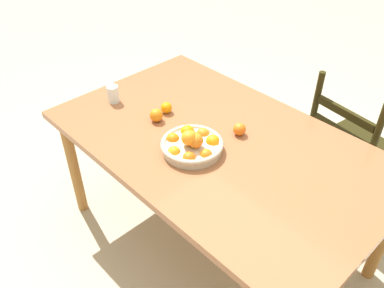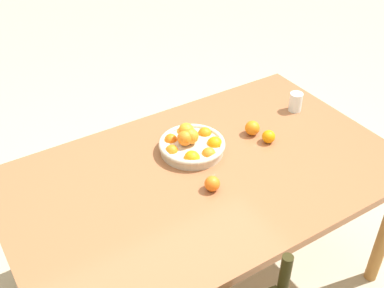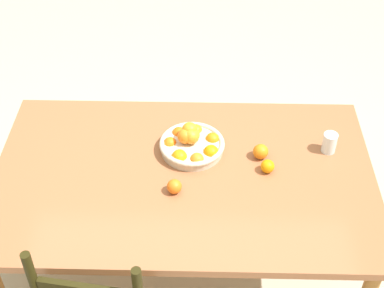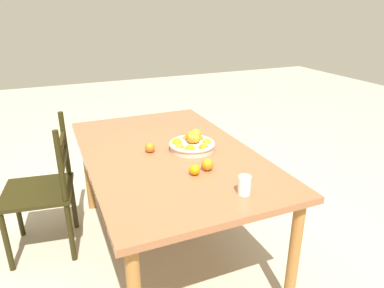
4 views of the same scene
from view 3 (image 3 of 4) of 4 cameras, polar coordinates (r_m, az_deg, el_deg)
The scene contains 7 objects.
ground_plane at distance 3.06m, azimuth -0.69°, elevation -12.94°, with size 12.00×12.00×0.00m, color #AFA58E.
dining_table at distance 2.54m, azimuth -0.81°, elevation -4.18°, with size 1.68×1.03×0.74m.
fruit_bowl at distance 2.57m, azimuth -0.02°, elevation 0.02°, with size 0.30×0.30×0.13m.
orange_loose_0 at distance 2.39m, azimuth -1.79°, elevation -4.30°, with size 0.06×0.06×0.06m, color orange.
orange_loose_1 at distance 2.56m, azimuth 6.94°, elevation -0.76°, with size 0.07×0.07×0.07m, color orange.
orange_loose_2 at distance 2.50m, azimuth 7.62°, elevation -2.24°, with size 0.06×0.06×0.06m, color orange.
drinking_glass at distance 2.64m, azimuth 13.68°, elevation 0.12°, with size 0.06×0.06×0.10m, color silver.
Camera 3 is at (-0.08, 1.76, 2.50)m, focal length 52.92 mm.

